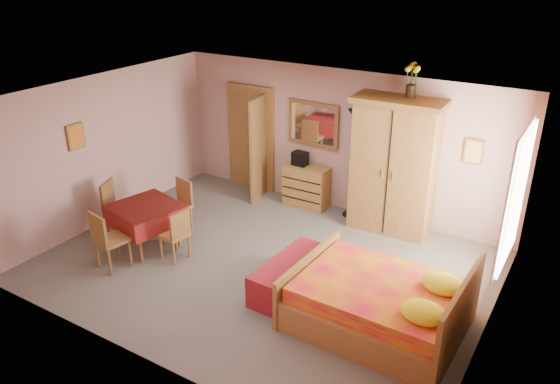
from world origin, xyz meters
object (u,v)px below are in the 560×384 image
Objects in this scene: wardrobe at (394,166)px; chair_west at (120,209)px; bench at (290,275)px; chair_north at (177,206)px; floor_lamp at (352,165)px; stereo at (300,158)px; dining_table at (147,226)px; chair_south at (112,239)px; chest_of_drawers at (306,186)px; bed at (378,291)px; chair_east at (174,234)px; wall_mirror at (313,124)px; sunflower_vase at (412,80)px.

wardrobe is 4.65m from chair_west.
bench is 2.66m from chair_north.
chair_west is at bearing -138.17° from floor_lamp.
chair_north is (-2.59, 0.56, 0.21)m from bench.
stereo reaches higher than bench.
chair_north reaches higher than dining_table.
chair_south is (-2.31, -3.51, -0.52)m from floor_lamp.
dining_table is at bearing -141.94° from wardrobe.
wardrobe is 3.74m from chair_north.
chair_west is at bearing -126.27° from stereo.
bed is (2.54, -2.68, 0.11)m from chest_of_drawers.
chest_of_drawers is at bearing 135.00° from bed.
chair_east is (0.60, -0.75, -0.03)m from chair_north.
chair_east is (-1.99, -0.18, 0.18)m from bench.
wall_mirror is at bearing 132.85° from bed.
chair_west reaches higher than bench.
chest_of_drawers is 0.36× the size of wardrobe.
chair_east is at bearing -121.09° from floor_lamp.
stereo is 2.59m from sunflower_vase.
chest_of_drawers is 1.48× the size of sunflower_vase.
bench is 1.48× the size of chair_south.
dining_table is at bearing 61.20° from chair_west.
stereo is at bearing 64.99° from dining_table.
wall_mirror is at bearing 89.11° from chest_of_drawers.
dining_table is at bearing -115.01° from stereo.
chair_west reaches higher than chair_east.
chair_south reaches higher than chair_north.
chair_south is (-1.42, -3.47, 0.08)m from chest_of_drawers.
wall_mirror is at bearing -7.05° from chair_east.
stereo is 3.01m from bench.
sunflower_vase is at bearing 40.57° from dining_table.
chair_south is 1.08m from chair_west.
wall_mirror is 1.86× the size of sunflower_vase.
bed reaches higher than chair_north.
bed is at bearing -74.56° from wardrobe.
dining_table is at bearing -139.43° from sunflower_vase.
wardrobe is at bearing -2.96° from chest_of_drawers.
wall_mirror is 3.99m from bed.
chair_west is 1.13× the size of chair_east.
chest_of_drawers is 3.00× the size of stereo.
chair_west is (-2.11, -2.65, 0.08)m from chest_of_drawers.
sunflower_vase is 4.82m from dining_table.
sunflower_vase is 0.63× the size of chair_north.
bench is at bearing -62.91° from stereo.
floor_lamp reaches higher than chest_of_drawers.
chair_south is 1.00× the size of chair_west.
bed is 4.03m from chair_south.
chest_of_drawers is 2.85m from sunflower_vase.
chair_east is at bearing -107.10° from chest_of_drawers.
bed is 3.97m from dining_table.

